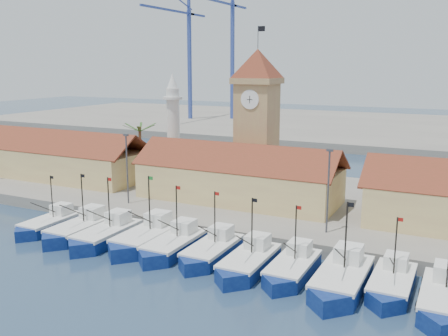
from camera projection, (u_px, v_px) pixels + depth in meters
The scene contains 22 objects.
ground at pixel (154, 262), 49.07m from camera, with size 400.00×400.00×0.00m, color #1A3247.
quay at pixel (250, 198), 69.99m from camera, with size 140.00×32.00×1.50m, color gray.
terminal at pixel (367, 128), 145.42m from camera, with size 240.00×80.00×2.00m, color gray.
boat_0 at pixel (48, 225), 58.29m from camera, with size 3.28×8.98×6.80m.
boat_1 at pixel (79, 230), 56.09m from camera, with size 3.63×9.94×7.52m.
boat_2 at pixel (105, 236), 54.21m from camera, with size 3.65×9.99×7.56m.
boat_3 at pixel (145, 239), 53.14m from camera, with size 3.84×10.53×7.97m.
boat_4 at pixel (173, 246), 51.23m from camera, with size 3.56×9.74×7.37m.
boat_5 at pixel (211, 252), 49.62m from camera, with size 3.46×9.47×7.17m.
boat_6 at pixel (248, 264), 46.74m from camera, with size 3.53×9.67×7.32m.
boat_7 at pixel (292, 270), 45.45m from camera, with size 3.36×9.20×6.96m.
boat_8 at pixel (341, 281), 42.79m from camera, with size 3.89×10.67×8.07m.
boat_9 at pixel (391, 285), 42.25m from camera, with size 3.32×9.08×6.87m.
boat_10 at pixel (445, 302), 39.18m from camera, with size 3.66×10.03×7.59m.
hall_left at pixel (57, 161), 79.72m from camera, with size 31.20×10.13×7.61m.
hall_center at pixel (239, 181), 65.82m from camera, with size 27.04×10.13×7.61m.
clock_tower at pixel (257, 117), 69.47m from camera, with size 5.80×5.80×22.70m.
minaret at pixel (173, 125), 78.19m from camera, with size 3.00×3.00×16.30m.
palm_tree at pixel (140, 147), 79.32m from camera, with size 5.60×5.03×8.39m.
lamp_posts at pixel (214, 175), 58.08m from camera, with size 80.70×0.25×9.03m.
crane_blue_far at pixel (186, 46), 155.77m from camera, with size 1.00×35.64×40.78m.
crane_blue_near at pixel (231, 43), 156.17m from camera, with size 1.00×31.08×43.35m.
Camera 1 is at (26.70, -38.31, 19.01)m, focal length 40.00 mm.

